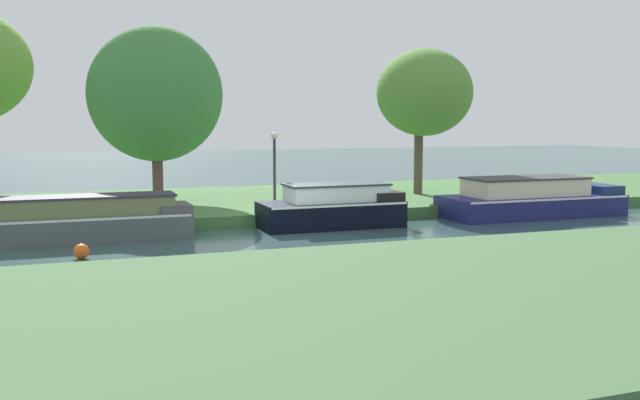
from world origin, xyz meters
TOP-DOWN VIEW (x-y plane):
  - ground_plane at (0.00, 0.00)m, footprint 120.00×120.00m
  - riverbank_far at (0.00, 7.00)m, footprint 72.00×10.00m
  - riverbank_near at (0.00, -9.00)m, footprint 72.00×10.00m
  - slate_barge at (-6.77, 1.20)m, footprint 8.62×1.64m
  - black_narrowboat at (2.06, 1.20)m, footprint 4.61×1.85m
  - navy_cruiser at (9.72, 1.20)m, footprint 6.69×2.39m
  - willow_tree_centre at (-2.76, 7.22)m, footprint 5.02×3.23m
  - willow_tree_right at (7.74, 5.73)m, footprint 3.90×3.87m
  - lamp_post at (0.75, 3.55)m, footprint 0.24×0.24m
  - mooring_post_near at (2.15, 2.49)m, footprint 0.15×0.15m
  - channel_buoy at (-5.81, -1.60)m, footprint 0.39×0.39m

SIDE VIEW (x-z plane):
  - ground_plane at x=0.00m, z-range 0.00..0.00m
  - channel_buoy at x=-5.81m, z-range 0.00..0.39m
  - riverbank_far at x=0.00m, z-range 0.00..0.40m
  - riverbank_near at x=0.00m, z-range 0.00..0.40m
  - navy_cruiser at x=9.72m, z-range -0.10..1.32m
  - slate_barge at x=-6.77m, z-range -0.31..1.58m
  - black_narrowboat at x=2.06m, z-range -0.07..1.35m
  - mooring_post_near at x=2.15m, z-range 0.40..1.07m
  - lamp_post at x=0.75m, z-range 0.76..3.41m
  - willow_tree_centre at x=-2.76m, z-range 1.14..7.67m
  - willow_tree_right at x=7.74m, z-range 1.58..7.50m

